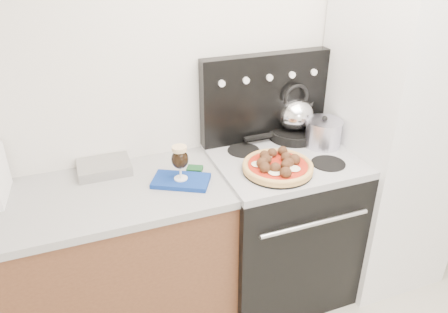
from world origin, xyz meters
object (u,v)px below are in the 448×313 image
pizza (278,165)px  skillet (293,133)px  fridge (393,134)px  tea_kettle (295,111)px  base_cabinet (88,273)px  pizza_pan (277,170)px  beer_glass (180,163)px  stove_body (279,228)px  oven_mitt (181,181)px  stock_pot (323,134)px

pizza → skillet: 0.43m
fridge → skillet: size_ratio=6.49×
tea_kettle → base_cabinet: bearing=171.7°
pizza → pizza_pan: bearing=0.0°
base_cabinet → beer_glass: size_ratio=7.94×
stove_body → beer_glass: 0.83m
oven_mitt → base_cabinet: bearing=174.2°
fridge → oven_mitt: 1.29m
pizza_pan → pizza: (0.00, 0.00, 0.03)m
base_cabinet → fridge: (1.80, -0.05, 0.52)m
stove_body → stock_pot: stock_pot is taller
fridge → stock_pot: bearing=169.9°
stove_body → tea_kettle: size_ratio=3.80×
oven_mitt → skillet: bearing=17.0°
beer_glass → pizza: size_ratio=0.51×
pizza_pan → tea_kettle: tea_kettle is taller
pizza_pan → stock_pot: bearing=25.3°
pizza → tea_kettle: 0.45m
stove_body → tea_kettle: tea_kettle is taller
fridge → stock_pot: fridge is taller
beer_glass → pizza: (0.49, -0.10, -0.06)m
beer_glass → tea_kettle: bearing=17.0°
base_cabinet → fridge: bearing=-1.6°
oven_mitt → pizza_pan: bearing=-11.5°
base_cabinet → stove_body: (1.10, -0.02, 0.01)m
pizza → fridge: bearing=7.1°
pizza_pan → beer_glass: bearing=168.5°
tea_kettle → stock_pot: (0.10, -0.15, -0.10)m
base_cabinet → stove_body: stove_body is taller
stock_pot → tea_kettle: bearing=123.5°
pizza → stock_pot: stock_pot is taller
fridge → pizza_pan: fridge is taller
fridge → pizza: size_ratio=5.27×
skillet → base_cabinet: bearing=-171.9°
skillet → pizza: bearing=-129.6°
pizza_pan → base_cabinet: bearing=171.4°
base_cabinet → fridge: fridge is taller
base_cabinet → pizza_pan: 1.12m
tea_kettle → fridge: bearing=-39.7°
skillet → oven_mitt: bearing=-163.0°
stove_body → fridge: 0.87m
beer_glass → stove_body: bearing=2.6°
skillet → stove_body: bearing=-128.8°
oven_mitt → skillet: 0.79m
beer_glass → pizza: bearing=-11.5°
pizza → beer_glass: bearing=168.5°
skillet → stock_pot: (0.10, -0.15, 0.05)m
stove_body → fridge: (0.70, -0.03, 0.51)m
pizza → oven_mitt: bearing=168.5°
pizza_pan → stock_pot: stock_pot is taller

